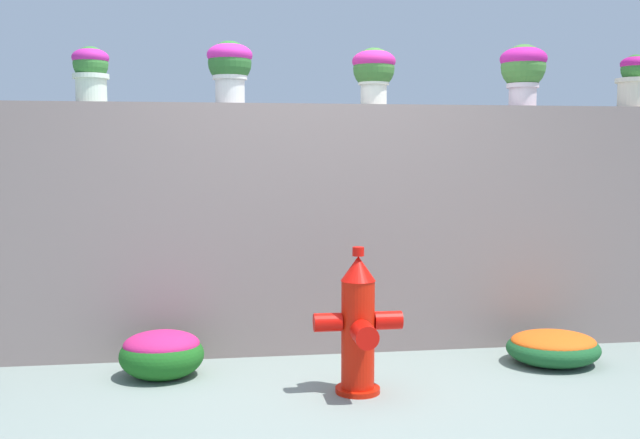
{
  "coord_description": "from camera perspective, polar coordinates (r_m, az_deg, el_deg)",
  "views": [
    {
      "loc": [
        -0.66,
        -3.96,
        1.35
      ],
      "look_at": [
        0.04,
        0.85,
        0.91
      ],
      "focal_mm": 41.83,
      "sensor_mm": 36.0,
      "label": 1
    }
  ],
  "objects": [
    {
      "name": "ground_plane",
      "position": [
        4.24,
        1.12,
        -13.36
      ],
      "size": [
        24.0,
        24.0,
        0.0
      ],
      "primitive_type": "plane",
      "color": "gray"
    },
    {
      "name": "stone_wall",
      "position": [
        5.08,
        -0.79,
        -0.66
      ],
      "size": [
        5.44,
        0.38,
        1.66
      ],
      "primitive_type": "cube",
      "color": "gray",
      "rests_on": "ground"
    },
    {
      "name": "potted_plant_1",
      "position": [
        5.07,
        -17.13,
        10.9
      ],
      "size": [
        0.23,
        0.23,
        0.36
      ],
      "color": "silver",
      "rests_on": "stone_wall"
    },
    {
      "name": "potted_plant_2",
      "position": [
        5.04,
        -6.92,
        11.64
      ],
      "size": [
        0.3,
        0.3,
        0.42
      ],
      "color": "silver",
      "rests_on": "stone_wall"
    },
    {
      "name": "potted_plant_3",
      "position": [
        5.15,
        4.14,
        11.35
      ],
      "size": [
        0.29,
        0.29,
        0.39
      ],
      "color": "silver",
      "rests_on": "stone_wall"
    },
    {
      "name": "potted_plant_4",
      "position": [
        5.45,
        15.29,
        11.14
      ],
      "size": [
        0.32,
        0.32,
        0.43
      ],
      "color": "silver",
      "rests_on": "stone_wall"
    },
    {
      "name": "potted_plant_5",
      "position": [
        5.88,
        22.96,
        9.84
      ],
      "size": [
        0.28,
        0.28,
        0.38
      ],
      "color": "beige",
      "rests_on": "stone_wall"
    },
    {
      "name": "fire_hydrant",
      "position": [
        4.19,
        2.96,
        -8.25
      ],
      "size": [
        0.5,
        0.39,
        0.82
      ],
      "color": "red",
      "rests_on": "ground"
    },
    {
      "name": "flower_bush_left",
      "position": [
        4.63,
        -12.02,
        -9.89
      ],
      "size": [
        0.51,
        0.45,
        0.29
      ],
      "color": "#1A5C1B",
      "rests_on": "ground"
    },
    {
      "name": "flower_bush_right",
      "position": [
        5.04,
        17.41,
        -9.25
      ],
      "size": [
        0.6,
        0.54,
        0.22
      ],
      "color": "#1A5227",
      "rests_on": "ground"
    }
  ]
}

